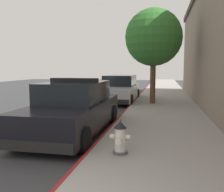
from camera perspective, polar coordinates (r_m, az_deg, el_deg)
ground_plane at (r=13.59m, az=-14.48°, el=-2.66°), size 34.27×60.00×0.20m
sidewalk_pavement at (r=12.20m, az=11.76°, el=-2.77°), size 3.24×60.00×0.15m
curb_painted_edge at (r=12.31m, az=3.99°, el=-2.58°), size 0.08×60.00×0.15m
police_cruiser at (r=7.75m, az=-8.62°, el=-2.90°), size 1.94×4.84×1.68m
parked_car_silver_ahead at (r=14.81m, az=1.79°, el=1.54°), size 1.94×4.84×1.56m
fire_hydrant at (r=5.45m, az=1.84°, el=-9.43°), size 0.44×0.40×0.76m
street_tree at (r=13.31m, az=9.39°, el=12.92°), size 2.91×2.91×4.85m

